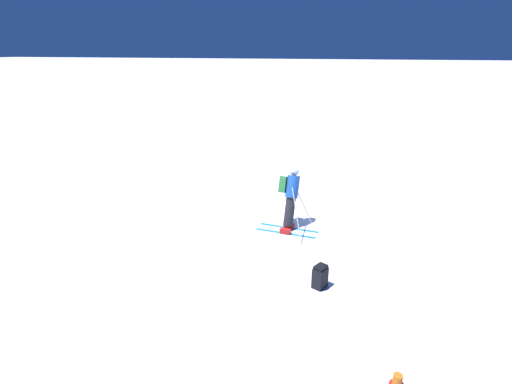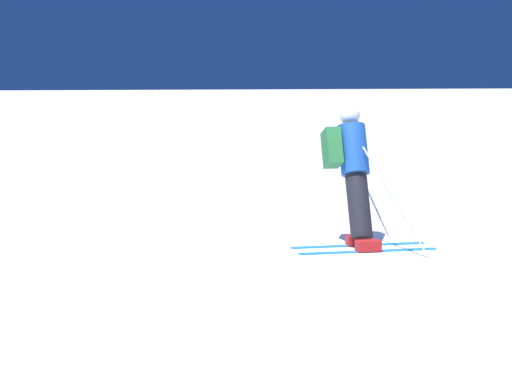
# 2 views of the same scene
# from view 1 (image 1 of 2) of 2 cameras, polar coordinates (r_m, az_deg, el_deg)

# --- Properties ---
(ground_plane) EXTENTS (300.00, 300.00, 0.00)m
(ground_plane) POSITION_cam_1_polar(r_m,az_deg,el_deg) (11.30, 4.88, -4.45)
(ground_plane) COLOR white
(skier) EXTENTS (1.46, 1.67, 1.69)m
(skier) POSITION_cam_1_polar(r_m,az_deg,el_deg) (10.80, 4.95, -0.37)
(skier) COLOR #1E7AC6
(skier) RESTS_ON ground
(spare_backpack) EXTENTS (0.37, 0.34, 0.50)m
(spare_backpack) POSITION_cam_1_polar(r_m,az_deg,el_deg) (8.45, 9.14, -11.85)
(spare_backpack) COLOR black
(spare_backpack) RESTS_ON ground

